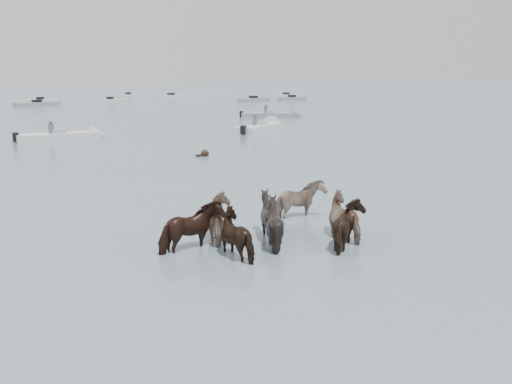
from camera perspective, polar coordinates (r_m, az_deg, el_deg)
ground at (r=11.79m, az=-4.85°, el=-9.40°), size 400.00×400.00×0.00m
pony_herd at (r=14.61m, az=1.93°, el=-3.24°), size 5.89×4.31×1.45m
swimming_pony at (r=29.52m, az=-5.35°, el=3.89°), size 0.72×0.44×0.44m
motorboat_c at (r=38.65m, az=-18.50°, el=5.46°), size 5.77×1.64×1.92m
motorboat_d at (r=42.78m, az=0.82°, el=6.67°), size 5.82×4.65×1.92m
motorboat_e at (r=54.92m, az=2.23°, el=7.88°), size 6.04×4.18×1.92m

